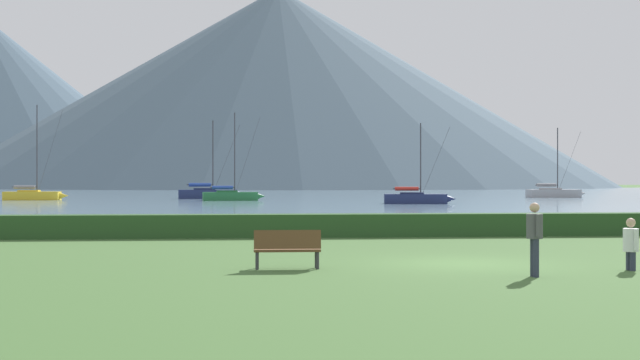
{
  "coord_description": "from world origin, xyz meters",
  "views": [
    {
      "loc": [
        -5.79,
        -21.66,
        2.12
      ],
      "look_at": [
        1.95,
        58.85,
        2.26
      ],
      "focal_mm": 48.2,
      "sensor_mm": 36.0,
      "label": 1
    }
  ],
  "objects_px": {
    "sailboat_slip_2": "(554,193)",
    "park_bench_near_path": "(287,247)",
    "sailboat_slip_1": "(416,198)",
    "person_seated_viewer": "(631,242)",
    "sailboat_slip_9": "(209,193)",
    "person_standing_walker": "(535,233)",
    "sailboat_slip_3": "(231,195)",
    "sailboat_slip_8": "(33,195)"
  },
  "relations": [
    {
      "from": "sailboat_slip_1",
      "to": "sailboat_slip_3",
      "type": "relative_size",
      "value": 0.78
    },
    {
      "from": "sailboat_slip_1",
      "to": "person_standing_walker",
      "type": "relative_size",
      "value": 4.64
    },
    {
      "from": "sailboat_slip_9",
      "to": "sailboat_slip_2",
      "type": "bearing_deg",
      "value": 3.3
    },
    {
      "from": "sailboat_slip_2",
      "to": "person_seated_viewer",
      "type": "relative_size",
      "value": 7.37
    },
    {
      "from": "sailboat_slip_3",
      "to": "person_seated_viewer",
      "type": "relative_size",
      "value": 7.82
    },
    {
      "from": "park_bench_near_path",
      "to": "person_seated_viewer",
      "type": "relative_size",
      "value": 1.29
    },
    {
      "from": "sailboat_slip_3",
      "to": "sailboat_slip_2",
      "type": "bearing_deg",
      "value": 12.51
    },
    {
      "from": "sailboat_slip_8",
      "to": "sailboat_slip_9",
      "type": "bearing_deg",
      "value": 16.33
    },
    {
      "from": "sailboat_slip_1",
      "to": "sailboat_slip_2",
      "type": "xyz_separation_m",
      "value": [
        24.69,
        29.48,
        0.09
      ]
    },
    {
      "from": "sailboat_slip_1",
      "to": "sailboat_slip_8",
      "type": "height_order",
      "value": "sailboat_slip_8"
    },
    {
      "from": "sailboat_slip_3",
      "to": "person_seated_viewer",
      "type": "distance_m",
      "value": 76.64
    },
    {
      "from": "sailboat_slip_2",
      "to": "person_standing_walker",
      "type": "xyz_separation_m",
      "value": [
        -35.01,
        -91.13,
        0.32
      ]
    },
    {
      "from": "sailboat_slip_3",
      "to": "sailboat_slip_8",
      "type": "relative_size",
      "value": 0.9
    },
    {
      "from": "park_bench_near_path",
      "to": "person_standing_walker",
      "type": "distance_m",
      "value": 5.83
    },
    {
      "from": "sailboat_slip_9",
      "to": "person_seated_viewer",
      "type": "relative_size",
      "value": 7.69
    },
    {
      "from": "sailboat_slip_1",
      "to": "park_bench_near_path",
      "type": "xyz_separation_m",
      "value": [
        -15.7,
        -59.45,
        -0.03
      ]
    },
    {
      "from": "sailboat_slip_1",
      "to": "sailboat_slip_3",
      "type": "distance_m",
      "value": 23.43
    },
    {
      "from": "sailboat_slip_1",
      "to": "person_seated_viewer",
      "type": "xyz_separation_m",
      "value": [
        -7.57,
        -60.55,
        0.13
      ]
    },
    {
      "from": "sailboat_slip_1",
      "to": "person_standing_walker",
      "type": "bearing_deg",
      "value": -91.53
    },
    {
      "from": "sailboat_slip_3",
      "to": "person_seated_viewer",
      "type": "xyz_separation_m",
      "value": [
        10.08,
        -75.97,
        0.1
      ]
    },
    {
      "from": "sailboat_slip_2",
      "to": "sailboat_slip_8",
      "type": "distance_m",
      "value": 65.47
    },
    {
      "from": "sailboat_slip_3",
      "to": "person_standing_walker",
      "type": "bearing_deg",
      "value": -90.43
    },
    {
      "from": "sailboat_slip_2",
      "to": "person_seated_viewer",
      "type": "bearing_deg",
      "value": -111.19
    },
    {
      "from": "sailboat_slip_1",
      "to": "person_seated_viewer",
      "type": "bearing_deg",
      "value": -89.15
    },
    {
      "from": "sailboat_slip_8",
      "to": "person_standing_walker",
      "type": "bearing_deg",
      "value": -69.84
    },
    {
      "from": "sailboat_slip_9",
      "to": "sailboat_slip_1",
      "type": "bearing_deg",
      "value": -52.96
    },
    {
      "from": "sailboat_slip_9",
      "to": "park_bench_near_path",
      "type": "relative_size",
      "value": 5.94
    },
    {
      "from": "sailboat_slip_8",
      "to": "person_seated_viewer",
      "type": "relative_size",
      "value": 8.68
    },
    {
      "from": "sailboat_slip_9",
      "to": "park_bench_near_path",
      "type": "height_order",
      "value": "sailboat_slip_9"
    },
    {
      "from": "person_seated_viewer",
      "to": "person_standing_walker",
      "type": "xyz_separation_m",
      "value": [
        -2.76,
        -1.11,
        0.29
      ]
    },
    {
      "from": "sailboat_slip_8",
      "to": "park_bench_near_path",
      "type": "xyz_separation_m",
      "value": [
        24.42,
        -79.69,
        -0.08
      ]
    },
    {
      "from": "sailboat_slip_3",
      "to": "sailboat_slip_9",
      "type": "xyz_separation_m",
      "value": [
        -2.78,
        10.52,
        0.09
      ]
    },
    {
      "from": "person_standing_walker",
      "to": "sailboat_slip_9",
      "type": "bearing_deg",
      "value": 98.13
    },
    {
      "from": "person_standing_walker",
      "to": "person_seated_viewer",
      "type": "bearing_deg",
      "value": 23.51
    },
    {
      "from": "sailboat_slip_1",
      "to": "sailboat_slip_8",
      "type": "distance_m",
      "value": 44.94
    },
    {
      "from": "sailboat_slip_8",
      "to": "person_standing_walker",
      "type": "xyz_separation_m",
      "value": [
        29.8,
        -81.9,
        0.36
      ]
    },
    {
      "from": "sailboat_slip_2",
      "to": "park_bench_near_path",
      "type": "distance_m",
      "value": 97.67
    },
    {
      "from": "sailboat_slip_8",
      "to": "sailboat_slip_9",
      "type": "distance_m",
      "value": 20.51
    },
    {
      "from": "sailboat_slip_9",
      "to": "sailboat_slip_8",
      "type": "bearing_deg",
      "value": -165.0
    },
    {
      "from": "sailboat_slip_9",
      "to": "person_seated_viewer",
      "type": "bearing_deg",
      "value": -82.71
    },
    {
      "from": "sailboat_slip_2",
      "to": "sailboat_slip_3",
      "type": "distance_m",
      "value": 44.61
    },
    {
      "from": "sailboat_slip_2",
      "to": "sailboat_slip_8",
      "type": "relative_size",
      "value": 0.85
    }
  ]
}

